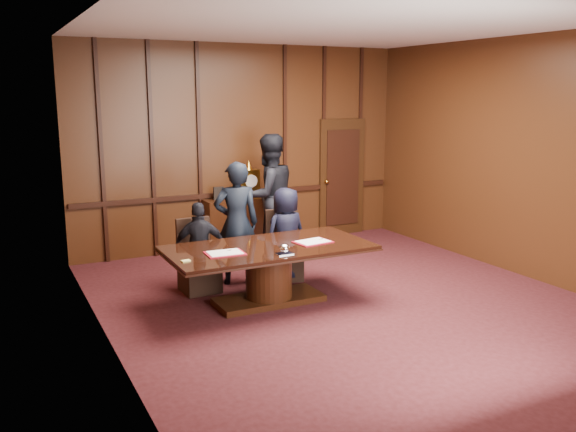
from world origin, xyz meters
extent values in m
plane|color=black|center=(0.00, 0.00, 0.00)|extent=(7.00, 7.00, 0.00)
plane|color=silver|center=(0.00, 0.00, 3.50)|extent=(7.00, 7.00, 0.00)
cube|color=black|center=(0.00, 3.50, 1.75)|extent=(6.00, 0.04, 3.50)
cube|color=black|center=(-3.00, 0.00, 1.75)|extent=(0.04, 7.00, 3.50)
cube|color=black|center=(3.00, 0.00, 1.75)|extent=(0.04, 7.00, 3.50)
cube|color=black|center=(0.00, 3.47, 0.95)|extent=(5.90, 0.05, 0.08)
cube|color=black|center=(2.00, 3.46, 1.10)|extent=(0.95, 0.06, 2.20)
sphere|color=gold|center=(1.63, 3.39, 1.05)|extent=(0.08, 0.08, 0.08)
cube|color=black|center=(0.00, 3.26, 0.45)|extent=(1.60, 0.45, 0.90)
cube|color=black|center=(-0.70, 3.26, 0.03)|extent=(0.12, 0.40, 0.06)
cube|color=black|center=(0.70, 3.26, 0.03)|extent=(0.12, 0.40, 0.06)
cube|color=gold|center=(0.00, 3.26, 1.14)|extent=(0.34, 0.18, 0.48)
cylinder|color=white|center=(0.00, 3.16, 1.20)|extent=(0.22, 0.03, 0.22)
cone|color=gold|center=(0.00, 3.26, 1.46)|extent=(0.14, 0.14, 0.16)
cube|color=black|center=(-0.55, 3.28, 1.01)|extent=(0.18, 0.04, 0.22)
cube|color=red|center=(0.50, 3.28, 0.96)|extent=(0.22, 0.12, 0.12)
cube|color=black|center=(-0.90, 0.53, 0.04)|extent=(1.40, 0.60, 0.08)
cylinder|color=black|center=(-0.90, 0.53, 0.39)|extent=(0.60, 0.60, 0.62)
cube|color=black|center=(-0.90, 0.53, 0.71)|extent=(2.62, 1.32, 0.02)
cube|color=black|center=(-0.90, 0.53, 0.73)|extent=(2.60, 1.30, 0.06)
cube|color=maroon|center=(-1.54, 0.42, 0.77)|extent=(0.48, 0.36, 0.01)
cube|color=white|center=(-1.54, 0.42, 0.78)|extent=(0.42, 0.30, 0.01)
cube|color=maroon|center=(-0.30, 0.44, 0.77)|extent=(0.50, 0.39, 0.01)
cube|color=white|center=(-0.30, 0.44, 0.78)|extent=(0.43, 0.33, 0.01)
cube|color=white|center=(-0.90, 0.08, 0.77)|extent=(0.20, 0.14, 0.01)
ellipsoid|color=white|center=(-0.90, 0.08, 0.82)|extent=(0.13, 0.13, 0.10)
cube|color=#ECE273|center=(-2.07, 0.30, 0.77)|extent=(0.11, 0.08, 0.01)
cube|color=black|center=(-1.55, 1.38, 0.23)|extent=(0.50, 0.50, 0.46)
cube|color=black|center=(-1.56, 1.59, 0.72)|extent=(0.48, 0.08, 0.55)
cylinder|color=black|center=(-1.75, 1.18, 0.12)|extent=(0.04, 0.04, 0.23)
cylinder|color=black|center=(-1.35, 1.58, 0.12)|extent=(0.04, 0.04, 0.23)
cube|color=black|center=(-0.25, 1.38, 0.23)|extent=(0.59, 0.59, 0.46)
cube|color=black|center=(-0.20, 1.59, 0.72)|extent=(0.48, 0.18, 0.55)
cylinder|color=black|center=(-0.45, 1.18, 0.12)|extent=(0.04, 0.04, 0.23)
cylinder|color=black|center=(-0.05, 1.58, 0.12)|extent=(0.04, 0.04, 0.23)
imported|color=black|center=(-1.55, 1.33, 0.62)|extent=(0.79, 0.48, 1.25)
imported|color=black|center=(-0.25, 1.33, 0.68)|extent=(0.72, 0.53, 1.36)
imported|color=black|center=(-0.95, 1.50, 0.88)|extent=(0.72, 0.56, 1.75)
imported|color=black|center=(0.08, 2.62, 1.02)|extent=(1.09, 0.91, 2.03)
camera|label=1|loc=(-4.08, -6.32, 2.69)|focal=38.00mm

